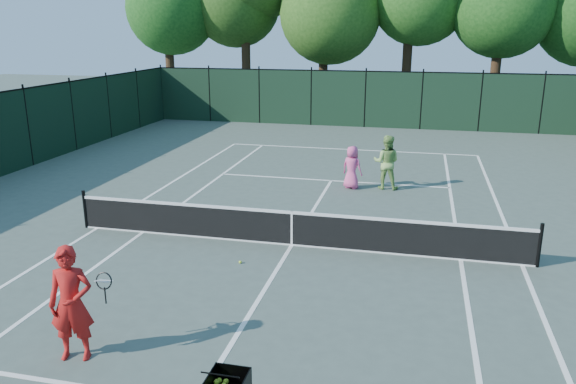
% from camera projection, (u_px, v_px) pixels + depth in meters
% --- Properties ---
extents(ground, '(90.00, 90.00, 0.00)m').
position_uv_depth(ground, '(292.00, 245.00, 14.20)').
color(ground, '#44524A').
rests_on(ground, ground).
extents(sideline_doubles_left, '(0.10, 23.77, 0.01)m').
position_uv_depth(sideline_doubles_left, '(97.00, 228.00, 15.40)').
color(sideline_doubles_left, white).
rests_on(sideline_doubles_left, ground).
extents(sideline_doubles_right, '(0.10, 23.77, 0.01)m').
position_uv_depth(sideline_doubles_right, '(522.00, 265.00, 12.99)').
color(sideline_doubles_right, white).
rests_on(sideline_doubles_right, ground).
extents(sideline_singles_left, '(0.10, 23.77, 0.01)m').
position_uv_depth(sideline_singles_left, '(143.00, 232.00, 15.10)').
color(sideline_singles_left, white).
rests_on(sideline_singles_left, ground).
extents(sideline_singles_right, '(0.10, 23.77, 0.01)m').
position_uv_depth(sideline_singles_right, '(461.00, 260.00, 13.29)').
color(sideline_singles_right, white).
rests_on(sideline_singles_right, ground).
extents(baseline_far, '(10.97, 0.10, 0.01)m').
position_uv_depth(baseline_far, '(350.00, 149.00, 25.29)').
color(baseline_far, white).
rests_on(baseline_far, ground).
extents(service_line_far, '(8.23, 0.10, 0.01)m').
position_uv_depth(service_line_far, '(331.00, 181.00, 20.17)').
color(service_line_far, white).
rests_on(service_line_far, ground).
extents(center_service_line, '(0.10, 12.80, 0.01)m').
position_uv_depth(center_service_line, '(292.00, 245.00, 14.20)').
color(center_service_line, white).
rests_on(center_service_line, ground).
extents(tennis_net, '(11.69, 0.09, 1.06)m').
position_uv_depth(tennis_net, '(292.00, 228.00, 14.06)').
color(tennis_net, black).
rests_on(tennis_net, ground).
extents(fence_far, '(24.00, 0.05, 3.00)m').
position_uv_depth(fence_far, '(365.00, 100.00, 30.58)').
color(fence_far, black).
rests_on(fence_far, ground).
extents(coach, '(0.90, 0.83, 1.97)m').
position_uv_depth(coach, '(71.00, 304.00, 9.12)').
color(coach, red).
rests_on(coach, ground).
extents(player_pink, '(0.84, 0.70, 1.47)m').
position_uv_depth(player_pink, '(352.00, 167.00, 19.03)').
color(player_pink, '#DE4E8E').
rests_on(player_pink, ground).
extents(player_green, '(0.93, 0.74, 1.84)m').
position_uv_depth(player_green, '(386.00, 162.00, 18.95)').
color(player_green, '#86B45A').
rests_on(player_green, ground).
extents(loose_ball_midcourt, '(0.07, 0.07, 0.07)m').
position_uv_depth(loose_ball_midcourt, '(240.00, 262.00, 13.11)').
color(loose_ball_midcourt, '#C2E72F').
rests_on(loose_ball_midcourt, ground).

